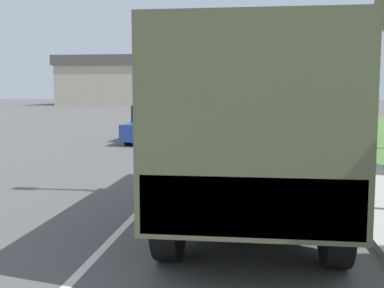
{
  "coord_description": "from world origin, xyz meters",
  "views": [
    {
      "loc": [
        1.99,
        1.67,
        2.1
      ],
      "look_at": [
        0.79,
        10.96,
        1.07
      ],
      "focal_mm": 45.0,
      "sensor_mm": 36.0,
      "label": 1
    }
  ],
  "objects": [
    {
      "name": "military_truck",
      "position": [
        1.96,
        9.54,
        1.65
      ],
      "size": [
        2.31,
        6.72,
        2.88
      ],
      "color": "#474C38",
      "rests_on": "ground"
    },
    {
      "name": "sidewalk_right",
      "position": [
        4.5,
        40.0,
        0.06
      ],
      "size": [
        1.8,
        120.0,
        0.12
      ],
      "color": "#ADAAA3",
      "rests_on": "ground"
    },
    {
      "name": "car_nearest_ahead",
      "position": [
        -2.15,
        21.68,
        0.69
      ],
      "size": [
        1.86,
        4.78,
        1.52
      ],
      "color": "navy",
      "rests_on": "ground"
    },
    {
      "name": "grass_strip_right",
      "position": [
        8.9,
        40.0,
        0.01
      ],
      "size": [
        7.0,
        120.0,
        0.02
      ],
      "color": "#4C7538",
      "rests_on": "ground"
    },
    {
      "name": "tree_far_right",
      "position": [
        7.04,
        32.94,
        4.39
      ],
      "size": [
        2.46,
        2.46,
        5.7
      ],
      "color": "brown",
      "rests_on": "grass_strip_right"
    },
    {
      "name": "car_third_ahead",
      "position": [
        2.13,
        39.65,
        0.76
      ],
      "size": [
        1.86,
        4.17,
        1.7
      ],
      "color": "black",
      "rests_on": "ground"
    },
    {
      "name": "lane_centre_stripe",
      "position": [
        0.0,
        40.0,
        0.0
      ],
      "size": [
        0.12,
        120.0,
        0.0
      ],
      "color": "silver",
      "rests_on": "ground"
    },
    {
      "name": "car_second_ahead",
      "position": [
        1.87,
        31.46,
        0.68
      ],
      "size": [
        1.71,
        4.87,
        1.5
      ],
      "color": "#B7BABF",
      "rests_on": "ground"
    },
    {
      "name": "building_distant",
      "position": [
        -17.14,
        75.15,
        3.72
      ],
      "size": [
        20.7,
        12.55,
        7.36
      ],
      "color": "#B2A893",
      "rests_on": "ground"
    },
    {
      "name": "ground_plane",
      "position": [
        0.0,
        40.0,
        0.0
      ],
      "size": [
        180.0,
        180.0,
        0.0
      ],
      "primitive_type": "plane",
      "color": "#565451"
    }
  ]
}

